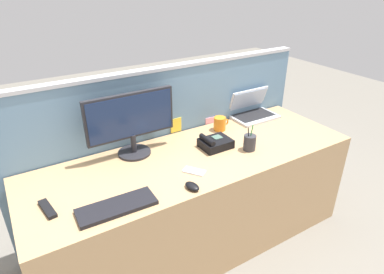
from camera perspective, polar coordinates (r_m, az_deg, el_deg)
ground_plane at (r=2.65m, az=0.59°, el=-17.17°), size 10.00×10.00×0.00m
desk at (r=2.41m, az=0.63°, el=-10.88°), size 2.23×0.75×0.74m
cubicle_divider at (r=2.57m, az=-4.25°, el=-1.42°), size 2.36×0.08×1.25m
desktop_monitor at (r=2.16m, az=-10.46°, el=2.85°), size 0.59×0.22×0.42m
laptop at (r=2.82m, az=10.24°, el=4.57°), size 0.37×0.26×0.23m
desk_phone at (r=2.29m, az=3.97°, el=-1.03°), size 0.21×0.17×0.10m
keyboard_main at (r=1.79m, az=-12.83°, el=-11.63°), size 0.41×0.16×0.02m
computer_mouse_right_hand at (r=1.89m, az=0.03°, el=-8.49°), size 0.08×0.11×0.03m
pen_cup at (r=2.28m, az=9.91°, el=-0.94°), size 0.08×0.08×0.19m
cell_phone_white_slab at (r=2.04m, az=0.35°, el=-5.92°), size 0.13×0.15×0.01m
tv_remote at (r=1.89m, az=-23.65°, el=-11.27°), size 0.07×0.17×0.02m
coffee_mug at (r=2.54m, az=4.83°, el=2.32°), size 0.13×0.09×0.10m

